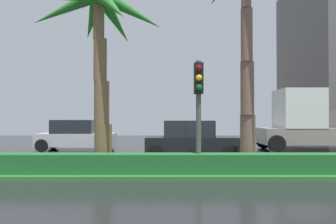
{
  "coord_description": "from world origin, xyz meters",
  "views": [
    {
      "loc": [
        5.67,
        -3.46,
        1.88
      ],
      "look_at": [
        5.66,
        13.37,
        2.14
      ],
      "focal_mm": 34.9,
      "sensor_mm": 36.0,
      "label": 1
    }
  ],
  "objects_px": {
    "traffic_signal_median_right": "(199,95)",
    "palm_tree_centre": "(99,27)",
    "car_in_traffic_third": "(191,140)",
    "box_truck_lead": "(316,123)",
    "car_in_traffic_second": "(76,136)"
  },
  "relations": [
    {
      "from": "car_in_traffic_second",
      "to": "box_truck_lead",
      "type": "height_order",
      "value": "box_truck_lead"
    },
    {
      "from": "car_in_traffic_third",
      "to": "box_truck_lead",
      "type": "distance_m",
      "value": 8.07
    },
    {
      "from": "car_in_traffic_second",
      "to": "car_in_traffic_third",
      "type": "relative_size",
      "value": 1.0
    },
    {
      "from": "palm_tree_centre",
      "to": "box_truck_lead",
      "type": "relative_size",
      "value": 1.01
    },
    {
      "from": "palm_tree_centre",
      "to": "box_truck_lead",
      "type": "height_order",
      "value": "palm_tree_centre"
    },
    {
      "from": "palm_tree_centre",
      "to": "traffic_signal_median_right",
      "type": "bearing_deg",
      "value": -20.0
    },
    {
      "from": "palm_tree_centre",
      "to": "car_in_traffic_third",
      "type": "distance_m",
      "value": 6.72
    },
    {
      "from": "car_in_traffic_second",
      "to": "box_truck_lead",
      "type": "distance_m",
      "value": 13.65
    },
    {
      "from": "car_in_traffic_third",
      "to": "box_truck_lead",
      "type": "relative_size",
      "value": 0.67
    },
    {
      "from": "palm_tree_centre",
      "to": "car_in_traffic_second",
      "type": "xyz_separation_m",
      "value": [
        -2.82,
        7.19,
        -4.21
      ]
    },
    {
      "from": "palm_tree_centre",
      "to": "car_in_traffic_second",
      "type": "bearing_deg",
      "value": 111.39
    },
    {
      "from": "traffic_signal_median_right",
      "to": "car_in_traffic_second",
      "type": "distance_m",
      "value": 10.58
    },
    {
      "from": "car_in_traffic_third",
      "to": "box_truck_lead",
      "type": "bearing_deg",
      "value": 24.15
    },
    {
      "from": "car_in_traffic_second",
      "to": "car_in_traffic_third",
      "type": "distance_m",
      "value": 7.09
    },
    {
      "from": "traffic_signal_median_right",
      "to": "palm_tree_centre",
      "type": "bearing_deg",
      "value": 160.0
    }
  ]
}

